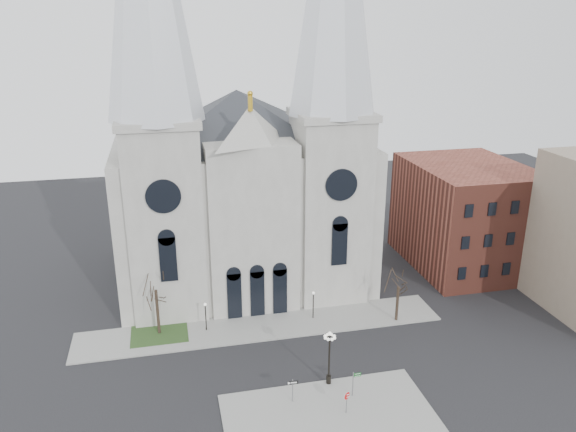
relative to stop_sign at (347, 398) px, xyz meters
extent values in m
plane|color=black|center=(-4.50, 4.84, -1.70)|extent=(160.00, 160.00, 0.00)
cube|color=gray|center=(-1.50, -0.16, -1.63)|extent=(18.00, 10.00, 0.14)
cube|color=gray|center=(-4.50, 15.84, -1.63)|extent=(40.00, 6.00, 0.14)
cube|color=#25401B|center=(-15.50, 16.84, -1.61)|extent=(6.00, 5.00, 0.18)
cube|color=#A19F96|center=(-4.50, 30.84, 7.30)|extent=(30.00, 24.00, 18.00)
pyramid|color=#2D3035|center=(-4.50, 30.84, 22.30)|extent=(33.00, 26.40, 6.00)
cube|color=#A19F96|center=(-14.00, 22.34, 9.30)|extent=(8.00, 8.00, 22.00)
cylinder|color=black|center=(-14.00, 18.29, 13.30)|extent=(3.60, 0.30, 3.60)
cube|color=#A19F96|center=(5.00, 22.34, 9.30)|extent=(8.00, 8.00, 22.00)
cylinder|color=black|center=(5.00, 18.29, 13.30)|extent=(3.60, 0.30, 3.60)
cube|color=#A19F96|center=(-4.50, 20.84, 8.05)|extent=(10.00, 5.00, 19.50)
pyramid|color=#A19F96|center=(-4.50, 20.84, 19.80)|extent=(11.00, 5.00, 4.00)
cube|color=brown|center=(25.50, 26.84, 5.30)|extent=(14.00, 18.00, 14.00)
cylinder|color=#2D2019|center=(-15.50, 16.84, 0.93)|extent=(0.32, 0.32, 5.25)
cylinder|color=#2D2019|center=(10.50, 13.84, 0.40)|extent=(0.32, 0.32, 4.20)
cylinder|color=black|center=(-10.50, 16.34, -0.06)|extent=(0.12, 0.12, 3.00)
sphere|color=white|center=(-10.50, 16.34, 1.54)|extent=(0.32, 0.32, 0.32)
cylinder|color=black|center=(1.50, 16.34, -0.06)|extent=(0.12, 0.12, 3.00)
sphere|color=white|center=(1.50, 16.34, 1.54)|extent=(0.32, 0.32, 0.32)
cylinder|color=slate|center=(0.00, 0.00, -0.52)|extent=(0.08, 0.08, 2.08)
cylinder|color=red|center=(0.00, 0.00, 0.21)|extent=(0.72, 0.15, 0.72)
cylinder|color=white|center=(0.00, 0.00, 0.21)|extent=(0.77, 0.14, 0.78)
cube|color=white|center=(0.00, 0.00, 0.32)|extent=(0.40, 0.08, 0.09)
cube|color=white|center=(0.00, 0.00, 0.09)|extent=(0.45, 0.09, 0.09)
cylinder|color=black|center=(-0.27, 4.34, 0.84)|extent=(0.17, 0.17, 4.80)
cylinder|color=black|center=(-0.27, 4.34, -1.14)|extent=(0.46, 0.46, 0.83)
sphere|color=white|center=(-0.27, 4.34, 3.71)|extent=(0.33, 0.33, 0.33)
cylinder|color=slate|center=(-4.13, 2.53, -0.44)|extent=(0.10, 0.10, 2.24)
cube|color=black|center=(-4.13, 2.53, 0.41)|extent=(0.98, 0.09, 0.32)
cylinder|color=slate|center=(1.29, 2.11, -0.35)|extent=(0.10, 0.10, 2.42)
cube|color=#0D5D18|center=(1.68, 2.11, 0.70)|extent=(0.68, 0.03, 0.16)
cube|color=#0D5D18|center=(1.68, 2.11, 0.48)|extent=(0.68, 0.03, 0.16)
camera|label=1|loc=(-13.67, -37.67, 30.37)|focal=35.00mm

